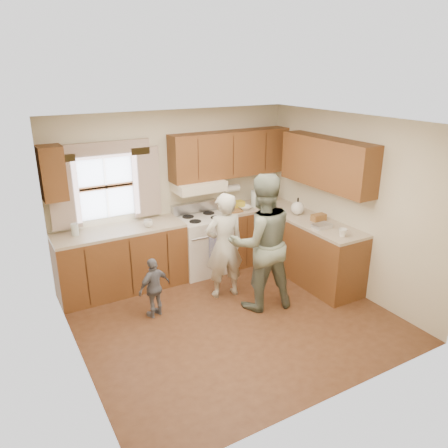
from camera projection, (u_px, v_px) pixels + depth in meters
room at (233, 227)px, 5.27m from camera, size 3.80×3.80×3.80m
kitchen_fixtures at (231, 224)px, 6.57m from camera, size 3.80×2.25×2.15m
stove at (202, 243)px, 6.85m from camera, size 0.76×0.67×1.07m
woman_left at (224, 246)px, 6.00m from camera, size 0.60×0.44×1.51m
woman_right at (261, 243)px, 5.68m from camera, size 1.02×0.87×1.84m
child at (154, 287)px, 5.60m from camera, size 0.51×0.33×0.81m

